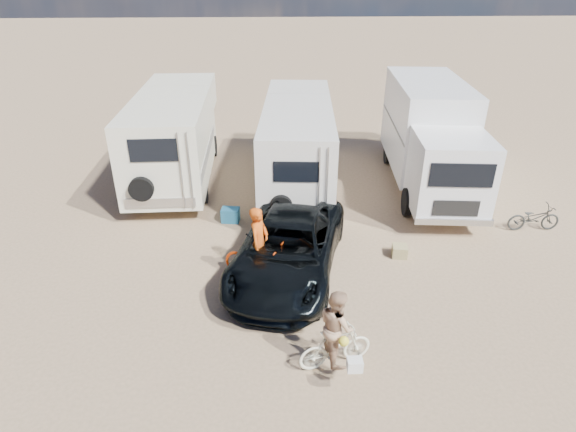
{
  "coord_description": "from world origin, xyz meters",
  "views": [
    {
      "loc": [
        -1.5,
        -9.31,
        7.22
      ],
      "look_at": [
        -1.01,
        1.86,
        1.3
      ],
      "focal_mm": 29.7,
      "sensor_mm": 36.0,
      "label": 1
    }
  ],
  "objects_px": {
    "dark_suv": "(288,247)",
    "box_truck": "(431,140)",
    "rider_man": "(259,248)",
    "cooler": "(231,215)",
    "bike_woman": "(335,347)",
    "crate": "(400,251)",
    "rider_woman": "(336,333)",
    "rv_main": "(297,147)",
    "bike_parked": "(534,218)",
    "rv_left": "(175,138)",
    "bike_man": "(260,261)"
  },
  "relations": [
    {
      "from": "bike_parked",
      "to": "rider_woman",
      "type": "bearing_deg",
      "value": 127.77
    },
    {
      "from": "bike_man",
      "to": "bike_parked",
      "type": "height_order",
      "value": "bike_man"
    },
    {
      "from": "rv_main",
      "to": "cooler",
      "type": "relative_size",
      "value": 13.76
    },
    {
      "from": "rv_left",
      "to": "bike_parked",
      "type": "distance_m",
      "value": 12.37
    },
    {
      "from": "rv_left",
      "to": "bike_man",
      "type": "distance_m",
      "value": 7.54
    },
    {
      "from": "rv_main",
      "to": "cooler",
      "type": "bearing_deg",
      "value": -126.63
    },
    {
      "from": "dark_suv",
      "to": "box_truck",
      "type": "bearing_deg",
      "value": 58.9
    },
    {
      "from": "rv_left",
      "to": "rider_man",
      "type": "bearing_deg",
      "value": -66.25
    },
    {
      "from": "box_truck",
      "to": "rider_man",
      "type": "distance_m",
      "value": 8.18
    },
    {
      "from": "rv_main",
      "to": "bike_woman",
      "type": "distance_m",
      "value": 8.92
    },
    {
      "from": "bike_woman",
      "to": "rider_woman",
      "type": "height_order",
      "value": "rider_woman"
    },
    {
      "from": "rv_left",
      "to": "bike_parked",
      "type": "bearing_deg",
      "value": -22.97
    },
    {
      "from": "dark_suv",
      "to": "bike_woman",
      "type": "distance_m",
      "value": 3.48
    },
    {
      "from": "rider_man",
      "to": "crate",
      "type": "relative_size",
      "value": 4.55
    },
    {
      "from": "bike_woman",
      "to": "crate",
      "type": "xyz_separation_m",
      "value": [
        2.34,
        3.97,
        -0.3
      ]
    },
    {
      "from": "rv_main",
      "to": "box_truck",
      "type": "bearing_deg",
      "value": 1.13
    },
    {
      "from": "rider_man",
      "to": "rider_woman",
      "type": "relative_size",
      "value": 1.13
    },
    {
      "from": "rv_left",
      "to": "crate",
      "type": "bearing_deg",
      "value": -41.14
    },
    {
      "from": "dark_suv",
      "to": "cooler",
      "type": "distance_m",
      "value": 3.37
    },
    {
      "from": "rv_left",
      "to": "cooler",
      "type": "height_order",
      "value": "rv_left"
    },
    {
      "from": "cooler",
      "to": "dark_suv",
      "type": "bearing_deg",
      "value": -51.63
    },
    {
      "from": "box_truck",
      "to": "rider_woman",
      "type": "distance_m",
      "value": 9.73
    },
    {
      "from": "rv_left",
      "to": "bike_woman",
      "type": "distance_m",
      "value": 10.97
    },
    {
      "from": "dark_suv",
      "to": "bike_woman",
      "type": "xyz_separation_m",
      "value": [
        0.79,
        -3.38,
        -0.28
      ]
    },
    {
      "from": "bike_man",
      "to": "crate",
      "type": "xyz_separation_m",
      "value": [
        3.87,
        0.88,
        -0.35
      ]
    },
    {
      "from": "rv_main",
      "to": "bike_man",
      "type": "height_order",
      "value": "rv_main"
    },
    {
      "from": "rv_main",
      "to": "bike_parked",
      "type": "height_order",
      "value": "rv_main"
    },
    {
      "from": "rider_man",
      "to": "cooler",
      "type": "relative_size",
      "value": 3.37
    },
    {
      "from": "box_truck",
      "to": "rv_left",
      "type": "bearing_deg",
      "value": 177.46
    },
    {
      "from": "bike_parked",
      "to": "bike_man",
      "type": "bearing_deg",
      "value": 104.53
    },
    {
      "from": "rv_main",
      "to": "rider_woman",
      "type": "relative_size",
      "value": 4.61
    },
    {
      "from": "rv_left",
      "to": "bike_parked",
      "type": "relative_size",
      "value": 4.74
    },
    {
      "from": "rv_left",
      "to": "bike_woman",
      "type": "height_order",
      "value": "rv_left"
    },
    {
      "from": "bike_man",
      "to": "bike_parked",
      "type": "distance_m",
      "value": 8.58
    },
    {
      "from": "rv_left",
      "to": "cooler",
      "type": "bearing_deg",
      "value": -60.12
    },
    {
      "from": "dark_suv",
      "to": "rv_left",
      "type": "bearing_deg",
      "value": 134.81
    },
    {
      "from": "rv_main",
      "to": "rider_man",
      "type": "relative_size",
      "value": 4.09
    },
    {
      "from": "rv_main",
      "to": "rv_left",
      "type": "distance_m",
      "value": 4.56
    },
    {
      "from": "bike_woman",
      "to": "rider_woman",
      "type": "xyz_separation_m",
      "value": [
        -0.0,
        0.0,
        0.36
      ]
    },
    {
      "from": "rider_woman",
      "to": "rv_main",
      "type": "bearing_deg",
      "value": -14.22
    },
    {
      "from": "cooler",
      "to": "crate",
      "type": "height_order",
      "value": "cooler"
    },
    {
      "from": "rider_man",
      "to": "rider_woman",
      "type": "height_order",
      "value": "rider_man"
    },
    {
      "from": "rv_main",
      "to": "rider_man",
      "type": "height_order",
      "value": "rv_main"
    },
    {
      "from": "rv_left",
      "to": "bike_parked",
      "type": "height_order",
      "value": "rv_left"
    },
    {
      "from": "bike_woman",
      "to": "crate",
      "type": "height_order",
      "value": "bike_woman"
    },
    {
      "from": "rider_man",
      "to": "bike_man",
      "type": "bearing_deg",
      "value": 23.24
    },
    {
      "from": "rv_main",
      "to": "bike_man",
      "type": "xyz_separation_m",
      "value": [
        -1.32,
        -5.76,
        -0.99
      ]
    },
    {
      "from": "rv_left",
      "to": "bike_man",
      "type": "height_order",
      "value": "rv_left"
    },
    {
      "from": "rider_man",
      "to": "rv_main",
      "type": "bearing_deg",
      "value": 10.36
    },
    {
      "from": "crate",
      "to": "box_truck",
      "type": "bearing_deg",
      "value": 65.5
    }
  ]
}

